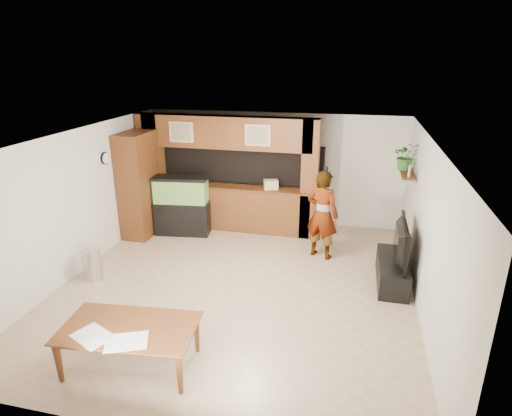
% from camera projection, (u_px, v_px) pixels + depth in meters
% --- Properties ---
extents(floor, '(6.50, 6.50, 0.00)m').
position_uv_depth(floor, '(237.00, 285.00, 7.55)').
color(floor, tan).
rests_on(floor, ground).
extents(ceiling, '(6.50, 6.50, 0.00)m').
position_uv_depth(ceiling, '(235.00, 139.00, 6.67)').
color(ceiling, white).
rests_on(ceiling, wall_back).
extents(wall_back, '(6.00, 0.00, 6.00)m').
position_uv_depth(wall_back, '(273.00, 168.00, 10.08)').
color(wall_back, beige).
rests_on(wall_back, floor).
extents(wall_left, '(0.00, 6.50, 6.50)m').
position_uv_depth(wall_left, '(77.00, 203.00, 7.75)').
color(wall_left, beige).
rests_on(wall_left, floor).
extents(wall_right, '(0.00, 6.50, 6.50)m').
position_uv_depth(wall_right, '(427.00, 232.00, 6.47)').
color(wall_right, beige).
rests_on(wall_right, floor).
extents(partition, '(4.20, 0.99, 2.60)m').
position_uv_depth(partition, '(227.00, 172.00, 9.72)').
color(partition, brown).
rests_on(partition, floor).
extents(wall_clock, '(0.05, 0.25, 0.25)m').
position_uv_depth(wall_clock, '(105.00, 158.00, 8.45)').
color(wall_clock, black).
rests_on(wall_clock, wall_left).
extents(wall_shelf, '(0.25, 0.90, 0.04)m').
position_uv_depth(wall_shelf, '(407.00, 173.00, 8.15)').
color(wall_shelf, brown).
rests_on(wall_shelf, wall_right).
extents(pantry_cabinet, '(0.57, 0.94, 2.30)m').
position_uv_depth(pantry_cabinet, '(138.00, 185.00, 9.32)').
color(pantry_cabinet, brown).
rests_on(pantry_cabinet, floor).
extents(trash_can, '(0.31, 0.31, 0.58)m').
position_uv_depth(trash_can, '(93.00, 264.00, 7.66)').
color(trash_can, '#B2B2B7').
rests_on(trash_can, floor).
extents(aquarium, '(1.20, 0.45, 1.33)m').
position_uv_depth(aquarium, '(182.00, 206.00, 9.50)').
color(aquarium, black).
rests_on(aquarium, floor).
extents(tv_stand, '(0.50, 1.36, 0.45)m').
position_uv_depth(tv_stand, '(392.00, 271.00, 7.55)').
color(tv_stand, black).
rests_on(tv_stand, floor).
extents(television, '(0.17, 1.25, 0.72)m').
position_uv_depth(television, '(396.00, 241.00, 7.35)').
color(television, black).
rests_on(television, tv_stand).
extents(photo_frame, '(0.07, 0.16, 0.21)m').
position_uv_depth(photo_frame, '(410.00, 171.00, 7.83)').
color(photo_frame, tan).
rests_on(photo_frame, wall_shelf).
extents(potted_plant, '(0.53, 0.47, 0.55)m').
position_uv_depth(potted_plant, '(406.00, 156.00, 8.22)').
color(potted_plant, '#2A6729').
rests_on(potted_plant, wall_shelf).
extents(person, '(0.76, 0.63, 1.79)m').
position_uv_depth(person, '(322.00, 214.00, 8.33)').
color(person, '#957E52').
rests_on(person, floor).
extents(microphone, '(0.04, 0.11, 0.17)m').
position_uv_depth(microphone, '(327.00, 170.00, 7.85)').
color(microphone, black).
rests_on(microphone, person).
extents(dining_table, '(1.79, 1.11, 0.60)m').
position_uv_depth(dining_table, '(130.00, 348.00, 5.47)').
color(dining_table, brown).
rests_on(dining_table, floor).
extents(newspaper_a, '(0.59, 0.53, 0.01)m').
position_uv_depth(newspaper_a, '(93.00, 336.00, 5.22)').
color(newspaper_a, silver).
rests_on(newspaper_a, dining_table).
extents(newspaper_b, '(0.59, 0.52, 0.01)m').
position_uv_depth(newspaper_b, '(126.00, 342.00, 5.12)').
color(newspaper_b, silver).
rests_on(newspaper_b, dining_table).
extents(counter_box, '(0.35, 0.29, 0.20)m').
position_uv_depth(counter_box, '(271.00, 185.00, 9.38)').
color(counter_box, tan).
rests_on(counter_box, partition).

